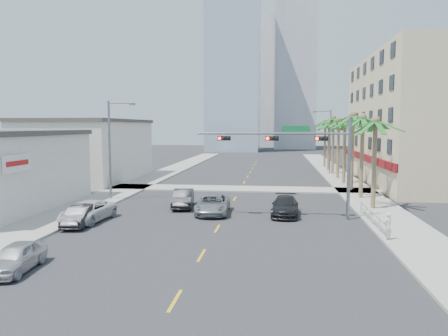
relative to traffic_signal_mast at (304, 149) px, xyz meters
name	(u,v)px	position (x,y,z in m)	size (l,w,h in m)	color
ground	(208,245)	(-5.78, -7.95, -5.06)	(260.00, 260.00, 0.00)	#262628
sidewalk_right	(359,194)	(6.22, 12.05, -4.99)	(4.00, 120.00, 0.15)	gray
sidewalk_left	(125,190)	(-17.78, 12.05, -4.99)	(4.00, 120.00, 0.15)	gray
sidewalk_cross	(240,189)	(-5.78, 14.05, -4.99)	(80.00, 4.00, 0.15)	gray
building_right	(433,120)	(16.21, 22.05, 2.43)	(15.25, 28.00, 15.00)	#CFB792
building_left_far	(89,151)	(-25.28, 20.05, -1.46)	(11.00, 18.00, 7.20)	beige
tower_far_left	(233,62)	(-13.78, 87.05, 18.94)	(14.00, 14.00, 48.00)	#99B2C6
tower_far_right	(295,48)	(3.22, 102.05, 24.94)	(12.00, 12.00, 60.00)	#ADADB2
tower_far_center	(257,84)	(-8.78, 117.05, 15.94)	(16.00, 16.00, 42.00)	#ADADB2
traffic_signal_mast	(304,149)	(0.00, 0.00, 0.00)	(11.12, 0.54, 7.20)	slate
palm_tree_0	(376,122)	(5.82, 4.05, 2.02)	(4.80, 4.80, 7.80)	brown
palm_tree_1	(363,118)	(5.82, 9.25, 2.37)	(4.80, 4.80, 8.16)	brown
palm_tree_2	(353,116)	(5.82, 14.45, 2.72)	(4.80, 4.80, 8.52)	brown
palm_tree_3	(345,123)	(5.82, 19.65, 2.02)	(4.80, 4.80, 7.80)	brown
palm_tree_4	(339,121)	(5.82, 24.85, 2.37)	(4.80, 4.80, 8.16)	brown
palm_tree_5	(334,119)	(5.82, 30.05, 2.72)	(4.80, 4.80, 8.52)	brown
palm_tree_6	(329,124)	(5.82, 35.25, 2.02)	(4.80, 4.80, 7.80)	brown
palm_tree_7	(325,122)	(5.82, 40.45, 2.37)	(4.80, 4.80, 8.16)	brown
streetlight_left	(112,145)	(-16.78, 6.05, 0.00)	(2.55, 0.25, 9.00)	slate
streetlight_right	(329,138)	(5.21, 30.05, 0.00)	(2.55, 0.25, 9.00)	slate
guardrail	(372,216)	(4.52, -1.95, -4.39)	(0.08, 8.08, 1.00)	silver
car_parked_near	(16,257)	(-13.91, -13.46, -4.39)	(1.58, 3.92, 1.34)	silver
car_parked_mid	(79,216)	(-15.18, -4.24, -4.40)	(1.41, 4.04, 1.33)	black
car_parked_far	(88,212)	(-15.18, -2.87, -4.35)	(2.37, 5.14, 1.43)	silver
car_lane_left	(183,199)	(-9.62, 3.20, -4.31)	(1.59, 4.56, 1.50)	black
car_lane_center	(213,204)	(-6.80, 0.94, -4.34)	(2.40, 5.20, 1.45)	#A9A9AD
car_lane_right	(285,206)	(-1.27, 0.95, -4.35)	(1.99, 4.90, 1.42)	black
pedestrian	(388,226)	(4.52, -6.04, -4.11)	(0.58, 0.38, 1.60)	white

